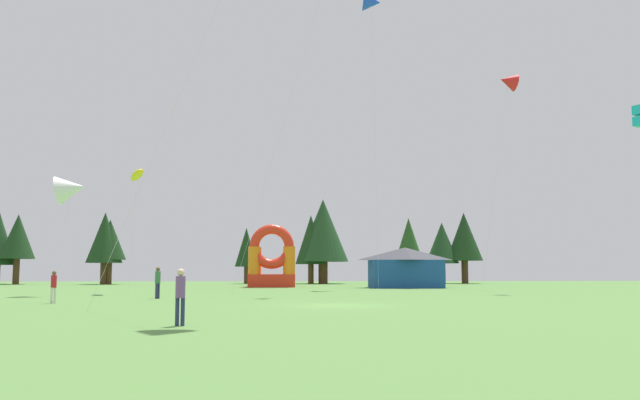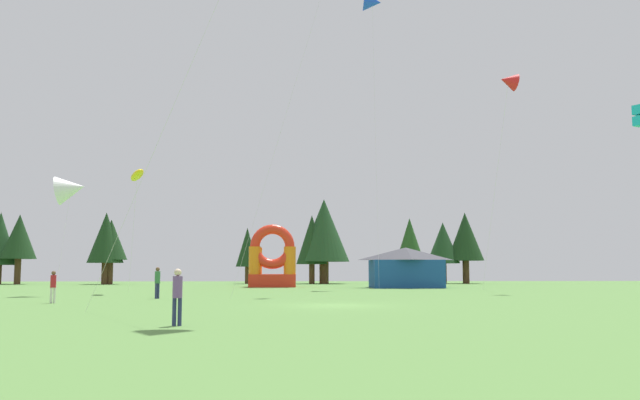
% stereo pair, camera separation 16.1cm
% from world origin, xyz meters
% --- Properties ---
extents(ground_plane, '(120.00, 120.00, 0.00)m').
position_xyz_m(ground_plane, '(0.00, 0.00, 0.00)').
color(ground_plane, '#5B8C42').
extents(kite_blue_delta, '(1.88, 6.31, 27.42)m').
position_xyz_m(kite_blue_delta, '(5.59, 28.64, 26.45)').
color(kite_blue_delta, blue).
rests_on(kite_blue_delta, ground_plane).
extents(kite_white_delta, '(2.15, 4.01, 7.89)m').
position_xyz_m(kite_white_delta, '(-16.13, 12.39, 6.81)').
color(kite_white_delta, white).
rests_on(kite_white_delta, ground_plane).
extents(kite_cyan_box, '(1.78, 1.24, 10.60)m').
position_xyz_m(kite_cyan_box, '(17.07, 4.06, 10.00)').
color(kite_cyan_box, '#19B7CC').
rests_on(kite_cyan_box, ground_plane).
extents(kite_red_delta, '(1.48, 7.48, 16.46)m').
position_xyz_m(kite_red_delta, '(14.30, 17.12, 15.69)').
color(kite_red_delta, red).
rests_on(kite_red_delta, ground_plane).
extents(kite_yellow_parafoil, '(1.83, 3.76, 8.77)m').
position_xyz_m(kite_yellow_parafoil, '(-12.71, 15.76, 8.18)').
color(kite_yellow_parafoil, yellow).
rests_on(kite_yellow_parafoil, ground_plane).
extents(person_midfield, '(0.36, 0.36, 1.58)m').
position_xyz_m(person_midfield, '(-13.63, 2.61, 0.94)').
color(person_midfield, silver).
rests_on(person_midfield, ground_plane).
extents(person_near_camera, '(0.29, 0.29, 1.68)m').
position_xyz_m(person_near_camera, '(-5.42, -10.72, 1.00)').
color(person_near_camera, navy).
rests_on(person_near_camera, ground_plane).
extents(person_left_edge, '(0.43, 0.43, 1.77)m').
position_xyz_m(person_left_edge, '(-9.53, 7.50, 1.05)').
color(person_left_edge, navy).
rests_on(person_left_edge, ground_plane).
extents(inflatable_yellow_castle, '(4.31, 3.95, 5.75)m').
position_xyz_m(inflatable_yellow_castle, '(-3.59, 31.46, 2.05)').
color(inflatable_yellow_castle, red).
rests_on(inflatable_yellow_castle, ground_plane).
extents(festival_tent, '(6.17, 4.42, 3.58)m').
position_xyz_m(festival_tent, '(8.37, 28.44, 1.79)').
color(festival_tent, '#19478C').
rests_on(festival_tent, ground_plane).
extents(tree_row_0, '(3.88, 3.88, 7.99)m').
position_xyz_m(tree_row_0, '(-34.20, 44.78, 5.00)').
color(tree_row_0, '#4C331E').
rests_on(tree_row_0, ground_plane).
extents(tree_row_1, '(3.78, 3.78, 7.69)m').
position_xyz_m(tree_row_1, '(-31.81, 44.03, 5.16)').
color(tree_row_1, '#4C331E').
rests_on(tree_row_1, ground_plane).
extents(tree_row_2, '(3.89, 3.89, 7.85)m').
position_xyz_m(tree_row_2, '(-22.10, 43.05, 5.04)').
color(tree_row_2, '#4C331E').
rests_on(tree_row_2, ground_plane).
extents(tree_row_3, '(3.56, 3.56, 7.07)m').
position_xyz_m(tree_row_3, '(-21.60, 43.28, 4.81)').
color(tree_row_3, '#4C331E').
rests_on(tree_row_3, ground_plane).
extents(tree_row_4, '(2.56, 2.56, 6.35)m').
position_xyz_m(tree_row_4, '(-6.80, 45.39, 4.09)').
color(tree_row_4, '#4C331E').
rests_on(tree_row_4, ground_plane).
extents(tree_row_5, '(3.53, 3.53, 7.79)m').
position_xyz_m(tree_row_5, '(0.55, 44.90, 4.95)').
color(tree_row_5, '#4C331E').
rests_on(tree_row_5, ground_plane).
extents(tree_row_6, '(5.81, 5.81, 9.67)m').
position_xyz_m(tree_row_6, '(1.96, 45.27, 6.03)').
color(tree_row_6, '#4C331E').
rests_on(tree_row_6, ground_plane).
extents(tree_row_7, '(3.19, 3.19, 7.31)m').
position_xyz_m(tree_row_7, '(11.36, 42.56, 4.74)').
color(tree_row_7, '#4C331E').
rests_on(tree_row_7, ground_plane).
extents(tree_row_8, '(3.84, 3.84, 7.05)m').
position_xyz_m(tree_row_8, '(15.80, 45.53, 4.62)').
color(tree_row_8, '#4C331E').
rests_on(tree_row_8, ground_plane).
extents(tree_row_9, '(4.20, 4.20, 8.18)m').
position_xyz_m(tree_row_9, '(18.33, 45.21, 5.34)').
color(tree_row_9, '#4C331E').
rests_on(tree_row_9, ground_plane).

